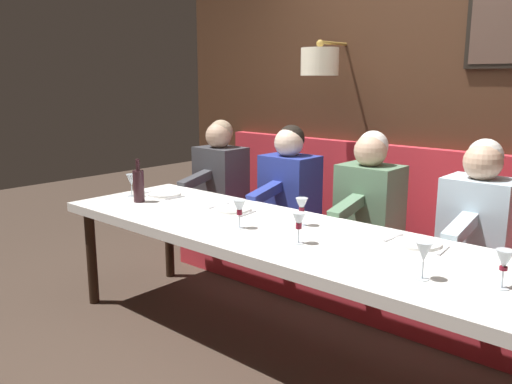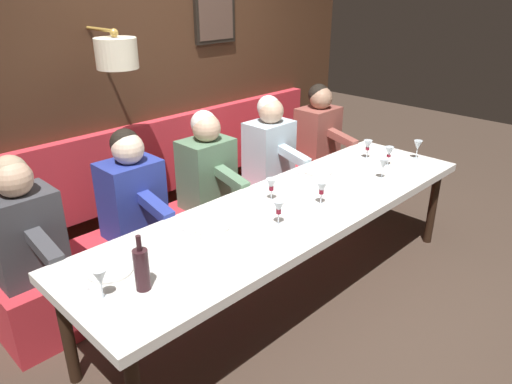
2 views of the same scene
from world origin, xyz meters
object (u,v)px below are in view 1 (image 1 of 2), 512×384
Objects in this scene: diner_far at (289,181)px; wine_glass_1 at (131,181)px; wine_glass_4 at (239,208)px; wine_glass_5 at (424,253)px; diner_middle at (370,194)px; wine_glass_2 at (299,222)px; wine_glass_0 at (302,206)px; wine_bottle at (139,185)px; diner_farthest at (220,170)px; wine_glass_7 at (504,261)px; diner_near at (479,211)px; dining_table at (289,242)px.

diner_far is 4.82× the size of wine_glass_1.
wine_glass_4 and wine_glass_5 have the same top height.
diner_middle reaches higher than wine_glass_2.
wine_bottle reaches higher than wine_glass_0.
diner_middle is at bearing -90.00° from diner_farthest.
wine_glass_7 is at bearing -129.53° from diner_middle.
wine_glass_0 is at bearing -82.27° from wine_glass_1.
diner_middle is 2.64× the size of wine_bottle.
diner_far is 4.82× the size of wine_glass_2.
wine_glass_7 is (0.06, -0.98, 0.00)m from wine_glass_2.
wine_glass_0 and wine_glass_2 have the same top height.
diner_near is 4.82× the size of wine_glass_2.
diner_farthest is (0.88, 1.44, 0.13)m from dining_table.
diner_farthest is (0.00, 0.75, 0.00)m from diner_far.
wine_bottle is (-0.10, 1.24, 0.17)m from dining_table.
diner_far is 4.82× the size of wine_glass_4.
wine_glass_7 is at bearing -90.67° from wine_glass_1.
diner_farthest is at bearing 69.91° from wine_glass_7.
dining_table is 19.39× the size of wine_glass_0.
diner_middle is 1.04m from wine_glass_4.
wine_bottle is (-0.98, 0.55, 0.04)m from diner_far.
wine_glass_0 is at bearing 69.32° from wine_glass_5.
diner_far is 1.88m from wine_glass_5.
wine_glass_7 is at bearing -89.06° from wine_bottle.
wine_glass_1 is at bearing 97.73° from wine_glass_0.
wine_glass_4 is at bearing 92.40° from wine_glass_7.
diner_farthest is 0.91m from wine_glass_1.
wine_glass_5 is 2.10m from wine_bottle.
wine_glass_5 is at bearing -110.68° from wine_glass_0.
dining_table is 4.02× the size of diner_near.
wine_glass_7 is 0.55× the size of wine_bottle.
wine_glass_4 is at bearing 140.17° from wine_glass_0.
diner_far is at bearing 90.00° from diner_middle.
wine_glass_2 is at bearing -139.92° from diner_far.
dining_table is at bearing -121.57° from diner_farthest.
dining_table is 1.15m from diner_near.
wine_glass_2 and wine_glass_5 have the same top height.
diner_near reaches higher than wine_glass_7.
wine_glass_1 is at bearing -179.21° from diner_farthest.
wine_glass_0 is at bearing -77.93° from wine_bottle.
diner_far is 1.17m from wine_glass_1.
wine_glass_5 is at bearing -141.07° from diner_middle.
diner_middle is (0.00, 0.72, 0.00)m from diner_near.
wine_glass_5 is (-1.06, -2.29, 0.04)m from diner_farthest.
wine_glass_1 is 1.00× the size of wine_glass_2.
wine_glass_4 is 1.41m from wine_glass_7.
diner_middle and diner_far have the same top height.
diner_middle is at bearing -57.32° from wine_glass_1.
dining_table is 19.39× the size of wine_glass_7.
dining_table is at bearing 179.86° from diner_middle.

